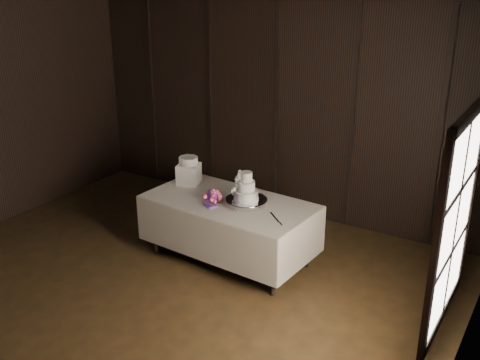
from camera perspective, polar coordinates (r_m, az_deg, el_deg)
name	(u,v)px	position (r m, az deg, el deg)	size (l,w,h in m)	color
room	(89,188)	(5.09, -15.12, -0.75)	(6.08, 7.08, 3.08)	black
window	(456,222)	(4.07, 21.12, -3.97)	(0.06, 1.16, 1.56)	black
display_table	(229,227)	(6.68, -1.10, -4.84)	(2.06, 1.17, 0.76)	silver
cake_stand	(246,203)	(6.37, 0.63, -2.33)	(0.48, 0.48, 0.09)	silver
wedding_cake	(244,189)	(6.30, 0.39, -0.87)	(0.31, 0.27, 0.33)	white
bouquet	(212,197)	(6.49, -2.85, -1.72)	(0.28, 0.38, 0.18)	#C54555
box_pedestal	(189,174)	(7.05, -5.22, 0.63)	(0.26, 0.26, 0.25)	white
small_cake	(188,161)	(6.99, -5.27, 1.96)	(0.24, 0.24, 0.09)	white
cake_knife	(275,217)	(6.11, 3.56, -3.82)	(0.37, 0.02, 0.01)	silver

